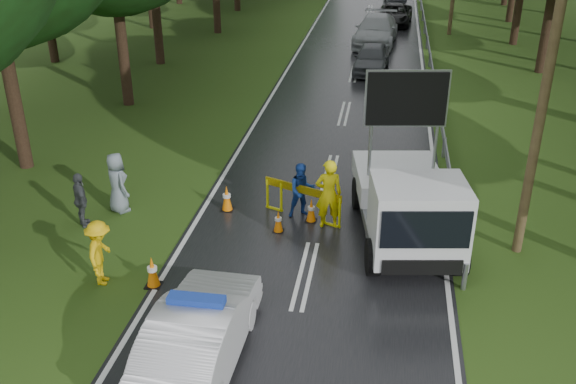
% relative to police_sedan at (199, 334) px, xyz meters
% --- Properties ---
extents(ground, '(160.00, 160.00, 0.00)m').
position_rel_police_sedan_xyz_m(ground, '(1.60, 3.44, -0.73)').
color(ground, '#284413').
rests_on(ground, ground).
extents(road, '(7.00, 140.00, 0.02)m').
position_rel_police_sedan_xyz_m(road, '(1.60, 33.44, -0.72)').
color(road, black).
rests_on(road, ground).
extents(guardrail, '(0.12, 60.06, 0.70)m').
position_rel_police_sedan_xyz_m(guardrail, '(5.30, 33.10, -0.18)').
color(guardrail, gray).
rests_on(guardrail, ground).
extents(utility_pole_near, '(1.40, 0.24, 10.00)m').
position_rel_police_sedan_xyz_m(utility_pole_near, '(6.80, 5.44, 4.34)').
color(utility_pole_near, '#473621').
rests_on(utility_pole_near, ground).
extents(police_sedan, '(1.62, 4.41, 1.59)m').
position_rel_police_sedan_xyz_m(police_sedan, '(0.00, 0.00, 0.00)').
color(police_sedan, silver).
rests_on(police_sedan, ground).
extents(work_truck, '(3.09, 5.54, 4.19)m').
position_rel_police_sedan_xyz_m(work_truck, '(3.97, 5.39, 0.41)').
color(work_truck, gray).
rests_on(work_truck, ground).
extents(barrier, '(2.25, 0.96, 1.00)m').
position_rel_police_sedan_xyz_m(barrier, '(1.13, 6.32, 0.03)').
color(barrier, '#D3D50B').
rests_on(barrier, ground).
extents(officer, '(0.80, 0.61, 1.98)m').
position_rel_police_sedan_xyz_m(officer, '(1.89, 5.93, 0.26)').
color(officer, '#FDEA0D').
rests_on(officer, ground).
extents(civilian, '(0.94, 0.85, 1.59)m').
position_rel_police_sedan_xyz_m(civilian, '(1.10, 6.44, 0.07)').
color(civilian, navy).
rests_on(civilian, ground).
extents(bystander_left, '(0.74, 1.12, 1.61)m').
position_rel_police_sedan_xyz_m(bystander_left, '(-3.05, 2.40, 0.08)').
color(bystander_left, yellow).
rests_on(bystander_left, ground).
extents(bystander_mid, '(0.88, 0.95, 1.56)m').
position_rel_police_sedan_xyz_m(bystander_mid, '(-4.72, 4.94, 0.05)').
color(bystander_mid, '#43464B').
rests_on(bystander_mid, ground).
extents(bystander_right, '(1.02, 0.99, 1.76)m').
position_rel_police_sedan_xyz_m(bystander_right, '(-4.09, 5.94, 0.16)').
color(bystander_right, gray).
rests_on(bystander_right, ground).
extents(queue_car_first, '(1.81, 4.08, 1.36)m').
position_rel_police_sedan_xyz_m(queue_car_first, '(2.40, 22.00, -0.04)').
color(queue_car_first, '#3C3F44').
rests_on(queue_car_first, ground).
extents(queue_car_second, '(2.65, 5.68, 1.61)m').
position_rel_police_sedan_xyz_m(queue_car_second, '(2.40, 28.00, 0.08)').
color(queue_car_second, '#95999D').
rests_on(queue_car_second, ground).
extents(queue_car_third, '(2.43, 4.73, 1.28)m').
position_rel_police_sedan_xyz_m(queue_car_third, '(3.41, 34.00, -0.09)').
color(queue_car_third, black).
rests_on(queue_car_third, ground).
extents(cone_near_left, '(0.37, 0.37, 0.79)m').
position_rel_police_sedan_xyz_m(cone_near_left, '(-1.84, 2.44, -0.34)').
color(cone_near_left, black).
rests_on(cone_near_left, ground).
extents(cone_center, '(0.30, 0.30, 0.64)m').
position_rel_police_sedan_xyz_m(cone_center, '(0.60, 5.44, -0.41)').
color(cone_center, black).
rests_on(cone_center, ground).
extents(cone_far, '(0.33, 0.33, 0.69)m').
position_rel_police_sedan_xyz_m(cone_far, '(1.40, 6.15, -0.39)').
color(cone_far, black).
rests_on(cone_far, ground).
extents(cone_left_mid, '(0.37, 0.37, 0.78)m').
position_rel_police_sedan_xyz_m(cone_left_mid, '(-1.06, 6.44, -0.35)').
color(cone_left_mid, black).
rests_on(cone_left_mid, ground).
extents(cone_right, '(0.35, 0.35, 0.74)m').
position_rel_police_sedan_xyz_m(cone_right, '(4.00, 7.94, -0.37)').
color(cone_right, black).
rests_on(cone_right, ground).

